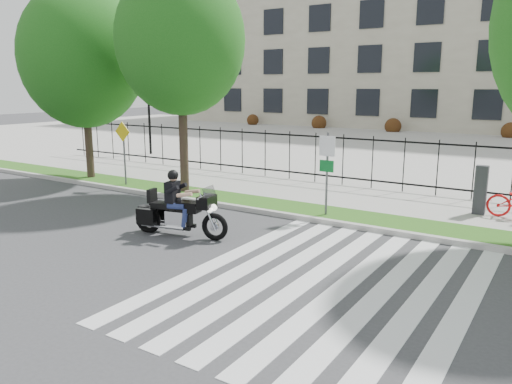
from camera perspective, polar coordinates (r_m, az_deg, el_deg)
The scene contains 14 objects.
ground at distance 13.22m, azimuth -11.34°, elevation -5.81°, with size 120.00×120.00×0.00m, color #39383B.
curb at distance 16.26m, azimuth -1.27°, elevation -1.92°, with size 60.00×0.20×0.15m, color #A9A69F.
grass_verge at distance 16.95m, azimuth 0.35°, elevation -1.34°, with size 60.00×1.50×0.15m, color #275615.
sidewalk at distance 19.05m, azimuth 4.39°, elevation 0.13°, with size 60.00×3.50×0.15m, color #ABA8A0.
plaza at distance 35.31m, azimuth 18.21°, elevation 5.05°, with size 80.00×34.00×0.10m, color #ABA8A0.
crosswalk_stripes at distance 10.60m, azimuth 8.07°, elevation -10.23°, with size 5.70×8.00×0.01m, color silver, non-canonical shape.
iron_fence at distance 20.40m, azimuth 6.80°, elevation 3.95°, with size 30.00×0.06×2.00m, color black, non-canonical shape.
office_building at distance 54.91m, azimuth 24.58°, elevation 17.28°, with size 60.00×21.90×20.15m.
lamp_post_left at distance 29.58m, azimuth -12.19°, elevation 10.27°, with size 1.06×0.70×4.25m.
street_tree_0 at distance 22.34m, azimuth -19.19°, elevation 14.40°, with size 5.07×5.07×7.94m.
street_tree_1 at distance 18.53m, azimuth -8.63°, elevation 16.75°, with size 4.58×4.58×8.06m.
sign_pole_regulatory at distance 15.06m, azimuth 8.11°, elevation 3.30°, with size 0.50×0.09×2.50m.
sign_pole_warning at distance 20.28m, azimuth -14.90°, elevation 5.26°, with size 0.78×0.09×2.49m.
motorcycle_rider at distance 13.58m, azimuth -8.76°, elevation -2.05°, with size 2.80×1.11×2.18m.
Camera 1 is at (8.87, -8.95, 4.01)m, focal length 35.00 mm.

